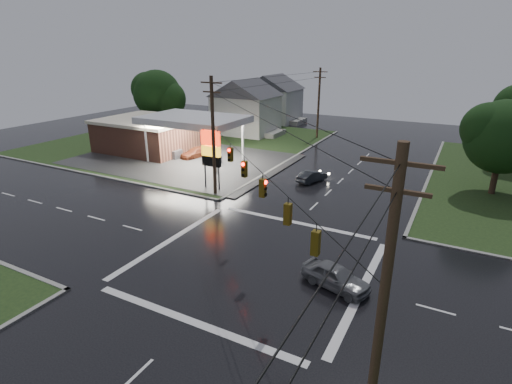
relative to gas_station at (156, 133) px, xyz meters
The scene contains 15 objects.
ground 32.46m from the gas_station, 37.50° to the right, with size 120.00×120.00×0.00m, color black.
grass_nw 6.79m from the gas_station, 92.95° to the left, with size 36.00×36.00×0.08m, color #1C3015.
gas_station is the anchor object (origin of this frame).
pylon_sign 17.81m from the gas_station, 31.22° to the right, with size 2.00×0.35×6.00m.
utility_pole_nw 19.38m from the gas_station, 32.23° to the right, with size 2.20×0.32×11.00m.
utility_pole_se 45.83m from the gas_station, 39.70° to the right, with size 2.20×0.32×11.00m.
utility_pole_n 24.60m from the gas_station, 48.53° to the left, with size 2.20×0.32×10.50m.
traffic_signals 32.63m from the gas_station, 37.50° to the right, with size 26.87×26.87×1.47m.
house_near 17.07m from the gas_station, 73.83° to the left, with size 11.05×8.48×8.60m.
house_far 28.61m from the gas_station, 82.50° to the left, with size 11.05×8.48×8.60m.
tree_nw_behind 13.63m from the gas_station, 128.42° to the left, with size 8.93×7.60×10.00m.
tree_ne_near 40.00m from the gas_station, ahead, with size 7.99×6.80×8.98m.
car_north 23.27m from the gas_station, ahead, with size 1.29×3.69×1.22m, color #23272B.
car_crossing 37.20m from the gas_station, 32.86° to the right, with size 1.68×4.18×1.42m, color slate.
car_pump 6.76m from the gas_station, ahead, with size 1.80×4.44×1.29m, color #612816.
Camera 1 is at (10.92, -20.50, 13.35)m, focal length 28.00 mm.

